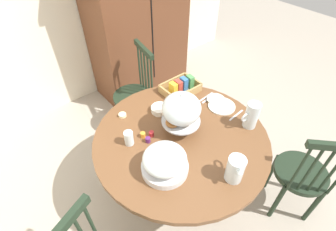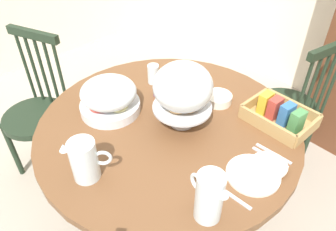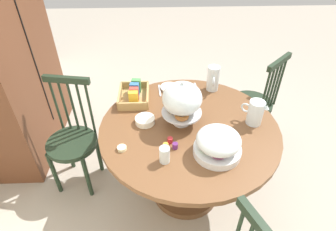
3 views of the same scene
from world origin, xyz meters
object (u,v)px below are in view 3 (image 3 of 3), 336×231
(windsor_chair_by_cabinet, at_px, (253,104))
(cereal_basket, at_px, (134,95))
(windsor_chair_facing_door, at_px, (73,141))
(orange_juice_pitcher, at_px, (255,113))
(drinking_glass, at_px, (165,155))
(dining_table, at_px, (188,146))
(butter_dish, at_px, (122,148))
(china_plate_large, at_px, (180,89))
(cereal_bowl, at_px, (145,120))
(milk_pitcher, at_px, (213,79))
(fruit_platter_covered, at_px, (218,143))
(china_plate_small, at_px, (169,87))
(pastry_stand_with_dome, at_px, (182,100))

(windsor_chair_by_cabinet, distance_m, cereal_basket, 1.18)
(windsor_chair_facing_door, distance_m, cereal_basket, 0.63)
(orange_juice_pitcher, bearing_deg, cereal_basket, 68.95)
(drinking_glass, bearing_deg, dining_table, -29.63)
(cereal_basket, distance_m, butter_dish, 0.57)
(orange_juice_pitcher, distance_m, drinking_glass, 0.73)
(china_plate_large, xyz_separation_m, cereal_bowl, (-0.42, 0.28, 0.02))
(drinking_glass, bearing_deg, cereal_bowl, 19.04)
(milk_pitcher, distance_m, china_plate_large, 0.28)
(dining_table, bearing_deg, orange_juice_pitcher, -87.52)
(orange_juice_pitcher, bearing_deg, butter_dish, 104.25)
(windsor_chair_by_cabinet, distance_m, milk_pitcher, 0.61)
(fruit_platter_covered, height_order, china_plate_small, fruit_platter_covered)
(cereal_bowl, bearing_deg, china_plate_large, -33.54)
(pastry_stand_with_dome, height_order, china_plate_small, pastry_stand_with_dome)
(cereal_basket, bearing_deg, pastry_stand_with_dome, -131.82)
(drinking_glass, bearing_deg, fruit_platter_covered, -80.99)
(pastry_stand_with_dome, bearing_deg, orange_juice_pitcher, -92.18)
(china_plate_large, bearing_deg, butter_dish, 148.31)
(fruit_platter_covered, relative_size, butter_dish, 5.00)
(fruit_platter_covered, distance_m, milk_pitcher, 0.74)
(drinking_glass, relative_size, butter_dish, 1.83)
(cereal_basket, height_order, cereal_bowl, cereal_basket)
(windsor_chair_facing_door, bearing_deg, cereal_basket, -72.01)
(dining_table, distance_m, cereal_basket, 0.59)
(pastry_stand_with_dome, relative_size, drinking_glass, 3.13)
(cereal_bowl, relative_size, drinking_glass, 1.27)
(pastry_stand_with_dome, bearing_deg, milk_pitcher, -34.21)
(pastry_stand_with_dome, bearing_deg, china_plate_large, -3.03)
(milk_pitcher, height_order, drinking_glass, milk_pitcher)
(dining_table, distance_m, china_plate_large, 0.52)
(cereal_basket, bearing_deg, dining_table, -131.11)
(china_plate_large, distance_m, butter_dish, 0.80)
(pastry_stand_with_dome, xyz_separation_m, cereal_bowl, (0.01, 0.26, -0.17))
(windsor_chair_facing_door, height_order, china_plate_large, windsor_chair_facing_door)
(orange_juice_pitcher, bearing_deg, pastry_stand_with_dome, 87.82)
(fruit_platter_covered, bearing_deg, drinking_glass, 99.01)
(milk_pitcher, bearing_deg, windsor_chair_by_cabinet, -70.70)
(milk_pitcher, relative_size, china_plate_large, 0.95)
(china_plate_large, bearing_deg, china_plate_small, 78.26)
(dining_table, distance_m, windsor_chair_by_cabinet, 0.94)
(fruit_platter_covered, xyz_separation_m, cereal_basket, (0.62, 0.55, -0.04))
(milk_pitcher, xyz_separation_m, butter_dish, (-0.68, 0.69, -0.08))
(dining_table, height_order, cereal_bowl, cereal_bowl)
(fruit_platter_covered, bearing_deg, orange_juice_pitcher, -47.20)
(dining_table, bearing_deg, cereal_basket, 48.89)
(orange_juice_pitcher, relative_size, butter_dish, 3.04)
(dining_table, bearing_deg, fruit_platter_covered, -151.58)
(windsor_chair_by_cabinet, bearing_deg, windsor_chair_facing_door, 105.38)
(dining_table, xyz_separation_m, windsor_chair_by_cabinet, (0.63, -0.69, -0.09))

